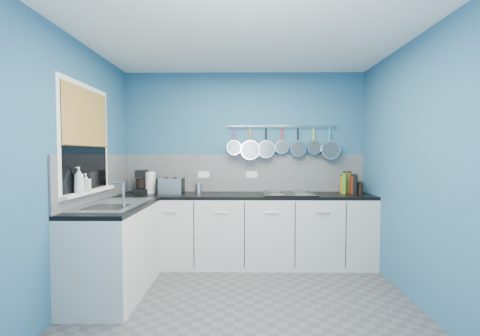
{
  "coord_description": "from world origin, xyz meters",
  "views": [
    {
      "loc": [
        -0.01,
        -2.93,
        1.41
      ],
      "look_at": [
        -0.05,
        0.75,
        1.25
      ],
      "focal_mm": 24.46,
      "sensor_mm": 36.0,
      "label": 1
    }
  ],
  "objects_px": {
    "soap_bottle_a": "(79,180)",
    "canister": "(199,188)",
    "toaster": "(171,186)",
    "soap_bottle_b": "(86,182)",
    "hob": "(289,194)",
    "coffee_maker": "(142,182)",
    "paper_towel": "(150,183)"
  },
  "relations": [
    {
      "from": "soap_bottle_a",
      "to": "coffee_maker",
      "type": "distance_m",
      "value": 1.24
    },
    {
      "from": "soap_bottle_b",
      "to": "hob",
      "type": "xyz_separation_m",
      "value": [
        2.09,
        1.0,
        -0.23
      ]
    },
    {
      "from": "soap_bottle_b",
      "to": "coffee_maker",
      "type": "height_order",
      "value": "soap_bottle_b"
    },
    {
      "from": "soap_bottle_b",
      "to": "paper_towel",
      "type": "xyz_separation_m",
      "value": [
        0.32,
        1.07,
        -0.1
      ]
    },
    {
      "from": "paper_towel",
      "to": "coffee_maker",
      "type": "height_order",
      "value": "coffee_maker"
    },
    {
      "from": "soap_bottle_a",
      "to": "coffee_maker",
      "type": "height_order",
      "value": "soap_bottle_a"
    },
    {
      "from": "soap_bottle_a",
      "to": "paper_towel",
      "type": "height_order",
      "value": "soap_bottle_a"
    },
    {
      "from": "coffee_maker",
      "to": "toaster",
      "type": "bearing_deg",
      "value": -18.61
    },
    {
      "from": "soap_bottle_b",
      "to": "paper_towel",
      "type": "distance_m",
      "value": 1.12
    },
    {
      "from": "soap_bottle_a",
      "to": "hob",
      "type": "bearing_deg",
      "value": 28.51
    },
    {
      "from": "coffee_maker",
      "to": "toaster",
      "type": "distance_m",
      "value": 0.4
    },
    {
      "from": "soap_bottle_a",
      "to": "hob",
      "type": "distance_m",
      "value": 2.39
    },
    {
      "from": "soap_bottle_a",
      "to": "canister",
      "type": "bearing_deg",
      "value": 51.79
    },
    {
      "from": "paper_towel",
      "to": "hob",
      "type": "bearing_deg",
      "value": -2.14
    },
    {
      "from": "canister",
      "to": "hob",
      "type": "relative_size",
      "value": 0.2
    },
    {
      "from": "paper_towel",
      "to": "toaster",
      "type": "xyz_separation_m",
      "value": [
        0.27,
        -0.04,
        -0.04
      ]
    },
    {
      "from": "canister",
      "to": "soap_bottle_a",
      "type": "bearing_deg",
      "value": -128.21
    },
    {
      "from": "soap_bottle_b",
      "to": "canister",
      "type": "bearing_deg",
      "value": 48.52
    },
    {
      "from": "toaster",
      "to": "canister",
      "type": "height_order",
      "value": "toaster"
    },
    {
      "from": "canister",
      "to": "hob",
      "type": "distance_m",
      "value": 1.15
    },
    {
      "from": "soap_bottle_b",
      "to": "hob",
      "type": "height_order",
      "value": "soap_bottle_b"
    },
    {
      "from": "soap_bottle_b",
      "to": "coffee_maker",
      "type": "relative_size",
      "value": 0.57
    },
    {
      "from": "hob",
      "to": "soap_bottle_a",
      "type": "bearing_deg",
      "value": -151.49
    },
    {
      "from": "soap_bottle_b",
      "to": "hob",
      "type": "relative_size",
      "value": 0.26
    },
    {
      "from": "toaster",
      "to": "canister",
      "type": "distance_m",
      "value": 0.36
    },
    {
      "from": "paper_towel",
      "to": "coffee_maker",
      "type": "bearing_deg",
      "value": 171.84
    },
    {
      "from": "soap_bottle_b",
      "to": "paper_towel",
      "type": "height_order",
      "value": "soap_bottle_b"
    },
    {
      "from": "paper_towel",
      "to": "canister",
      "type": "height_order",
      "value": "paper_towel"
    },
    {
      "from": "coffee_maker",
      "to": "toaster",
      "type": "height_order",
      "value": "coffee_maker"
    },
    {
      "from": "hob",
      "to": "coffee_maker",
      "type": "bearing_deg",
      "value": 177.48
    },
    {
      "from": "soap_bottle_a",
      "to": "soap_bottle_b",
      "type": "distance_m",
      "value": 0.14
    },
    {
      "from": "coffee_maker",
      "to": "hob",
      "type": "xyz_separation_m",
      "value": [
        1.89,
        -0.08,
        -0.14
      ]
    }
  ]
}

